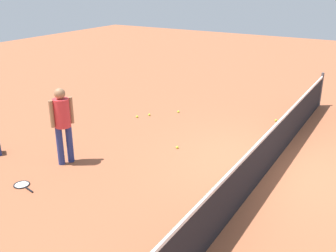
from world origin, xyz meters
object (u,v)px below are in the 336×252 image
object	(u,v)px
player_near_side	(62,120)
tennis_racket_near_player	(22,185)
tennis_ball_near_player	(227,184)
tennis_ball_midcourt	(276,120)
tennis_ball_by_net	(177,147)
tennis_ball_baseline	(137,117)
tennis_ball_stray_right	(178,112)
tennis_ball_stray_left	(149,115)

from	to	relation	value
player_near_side	tennis_racket_near_player	size ratio (longest dim) A/B	2.81
player_near_side	tennis_ball_near_player	distance (m)	3.68
player_near_side	tennis_ball_midcourt	size ratio (longest dim) A/B	25.76
player_near_side	tennis_ball_midcourt	xyz separation A→B (m)	(-5.00, 3.20, -0.98)
tennis_racket_near_player	tennis_ball_near_player	world-z (taller)	tennis_ball_near_player
tennis_ball_near_player	tennis_ball_by_net	distance (m)	2.00
tennis_ball_by_net	tennis_ball_baseline	size ratio (longest dim) A/B	1.00
tennis_racket_near_player	tennis_ball_by_net	distance (m)	3.56
tennis_ball_stray_right	tennis_ball_midcourt	bearing A→B (deg)	105.40
tennis_racket_near_player	tennis_ball_stray_left	world-z (taller)	tennis_ball_stray_left
tennis_ball_by_net	tennis_ball_stray_left	world-z (taller)	same
tennis_racket_near_player	tennis_ball_stray_right	xyz separation A→B (m)	(-5.44, 0.45, 0.02)
tennis_ball_by_net	player_near_side	bearing A→B (deg)	-41.93
tennis_ball_stray_right	tennis_racket_near_player	bearing A→B (deg)	-4.70
player_near_side	tennis_ball_stray_left	xyz separation A→B (m)	(-3.56, -0.16, -0.98)
tennis_ball_midcourt	tennis_ball_stray_left	xyz separation A→B (m)	(1.44, -3.36, 0.00)
player_near_side	tennis_racket_near_player	xyz separation A→B (m)	(1.20, -0.01, -1.00)
tennis_ball_midcourt	tennis_ball_baseline	size ratio (longest dim) A/B	1.00
tennis_ball_baseline	tennis_ball_stray_left	distance (m)	0.39
tennis_racket_near_player	tennis_ball_midcourt	world-z (taller)	tennis_ball_midcourt
tennis_ball_by_net	tennis_ball_stray_right	xyz separation A→B (m)	(-2.32, -1.28, 0.00)
tennis_ball_stray_left	tennis_ball_near_player	bearing A→B (deg)	53.30
tennis_ball_by_net	tennis_ball_baseline	world-z (taller)	same
tennis_ball_baseline	tennis_ball_stray_left	world-z (taller)	same
tennis_ball_by_net	tennis_ball_stray_left	distance (m)	2.50
tennis_ball_by_net	tennis_ball_stray_left	size ratio (longest dim) A/B	1.00
tennis_ball_stray_left	tennis_ball_stray_right	size ratio (longest dim) A/B	1.00
tennis_racket_near_player	tennis_ball_stray_left	size ratio (longest dim) A/B	9.17
tennis_ball_baseline	tennis_ball_stray_right	world-z (taller)	same
player_near_side	tennis_ball_baseline	xyz separation A→B (m)	(-3.23, -0.37, -0.98)
tennis_ball_baseline	tennis_racket_near_player	bearing A→B (deg)	4.72
tennis_ball_near_player	tennis_ball_by_net	size ratio (longest dim) A/B	1.00
tennis_ball_midcourt	tennis_ball_stray_right	distance (m)	2.86
tennis_ball_near_player	tennis_ball_stray_right	distance (m)	4.50
player_near_side	tennis_ball_stray_left	size ratio (longest dim) A/B	25.76
tennis_ball_midcourt	tennis_ball_stray_right	size ratio (longest dim) A/B	1.00
tennis_racket_near_player	tennis_ball_stray_left	xyz separation A→B (m)	(-4.76, -0.16, 0.02)
player_near_side	tennis_ball_stray_left	bearing A→B (deg)	-177.37
tennis_ball_baseline	player_near_side	bearing A→B (deg)	6.60
tennis_racket_near_player	tennis_ball_by_net	xyz separation A→B (m)	(-3.12, 1.73, 0.02)
tennis_racket_near_player	tennis_ball_baseline	xyz separation A→B (m)	(-4.42, -0.37, 0.02)
tennis_ball_baseline	tennis_ball_stray_right	xyz separation A→B (m)	(-1.01, 0.81, 0.00)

